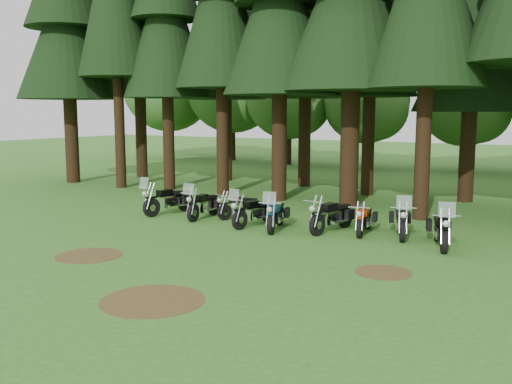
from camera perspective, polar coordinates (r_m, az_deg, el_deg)
ground at (r=15.97m, az=-3.60°, el=-6.19°), size 120.00×120.00×0.00m
pine_front_0 at (r=33.78m, az=-18.51°, el=17.47°), size 5.49×5.49×16.17m
pine_back_0 at (r=35.58m, az=-11.78°, el=18.23°), size 5.00×5.00×17.21m
pine_back_1 at (r=33.06m, az=-3.05°, el=18.13°), size 4.52×4.52×16.22m
pine_back_4 at (r=26.81m, az=21.05°, el=16.82°), size 4.94×4.94×13.78m
decid_0 at (r=49.01m, az=-8.56°, el=10.29°), size 8.00×7.78×10.00m
decid_1 at (r=45.83m, az=-2.11°, el=10.45°), size 7.91×7.69×9.88m
decid_2 at (r=42.18m, az=3.61°, el=9.45°), size 6.72×6.53×8.40m
decid_3 at (r=40.24m, az=11.20°, el=8.75°), size 6.12×5.95×7.65m
decid_4 at (r=39.77m, az=20.45°, el=8.21°), size 5.93×5.76×7.41m
dirt_patch_0 at (r=16.41m, az=-16.36°, el=-6.11°), size 1.80×1.80×0.01m
dirt_patch_1 at (r=14.49m, az=12.60°, el=-7.85°), size 1.40×1.40×0.01m
dirt_patch_2 at (r=12.34m, az=-10.30°, el=-10.62°), size 2.20×2.20×0.01m
motorcycle_0 at (r=22.19m, az=-8.73°, el=-0.89°), size 0.80×2.42×1.52m
motorcycle_1 at (r=21.16m, az=-5.27°, el=-1.35°), size 0.56×2.28×1.43m
motorcycle_2 at (r=21.18m, az=-1.67°, el=-1.51°), size 0.74×1.90×0.80m
motorcycle_3 at (r=19.62m, az=-0.16°, el=-2.08°), size 0.67×2.25×1.41m
motorcycle_4 at (r=19.05m, az=2.01°, el=-2.37°), size 0.94×2.25×1.43m
motorcycle_5 at (r=18.91m, az=7.59°, el=-2.48°), size 0.56×2.36×0.96m
motorcycle_6 at (r=18.79m, az=10.78°, el=-2.78°), size 0.50×2.11×0.86m
motorcycle_7 at (r=18.57m, az=14.30°, el=-2.85°), size 1.05×2.30×1.47m
motorcycle_8 at (r=17.49m, az=18.01°, el=-3.63°), size 1.05×2.35×1.51m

